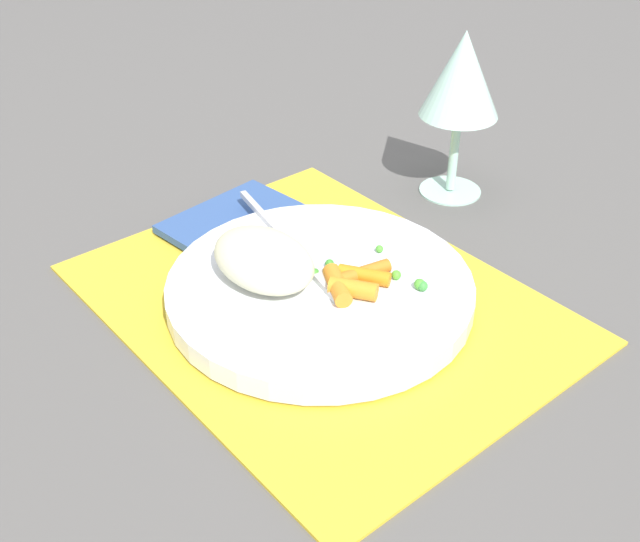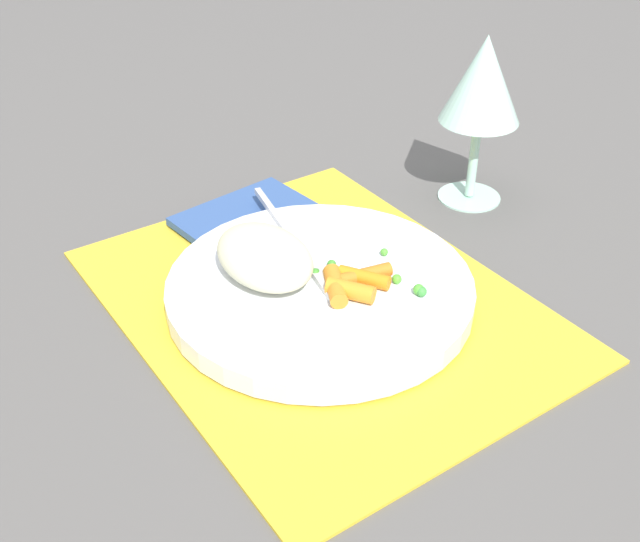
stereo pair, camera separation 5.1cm
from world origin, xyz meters
name	(u,v)px [view 2 (the right image)]	position (x,y,z in m)	size (l,w,h in m)	color
ground_plane	(320,304)	(0.00, 0.00, 0.00)	(2.40, 2.40, 0.00)	#565451
placemat	(320,302)	(0.00, 0.00, 0.00)	(0.41, 0.32, 0.01)	gold
plate	(320,290)	(0.00, 0.00, 0.02)	(0.27, 0.27, 0.02)	white
rice_mound	(265,256)	(-0.03, -0.03, 0.05)	(0.11, 0.07, 0.04)	beige
carrot_portion	(353,283)	(0.03, 0.02, 0.03)	(0.06, 0.07, 0.02)	orange
pea_scatter	(364,279)	(0.02, 0.03, 0.03)	(0.09, 0.09, 0.01)	green
fork	(301,251)	(-0.04, 0.01, 0.03)	(0.20, 0.05, 0.01)	#BCBCBC
wine_glass	(483,84)	(-0.07, 0.24, 0.13)	(0.08, 0.08, 0.18)	#B2E0CC
napkin	(247,217)	(-0.15, 0.02, 0.01)	(0.09, 0.14, 0.01)	#33518C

